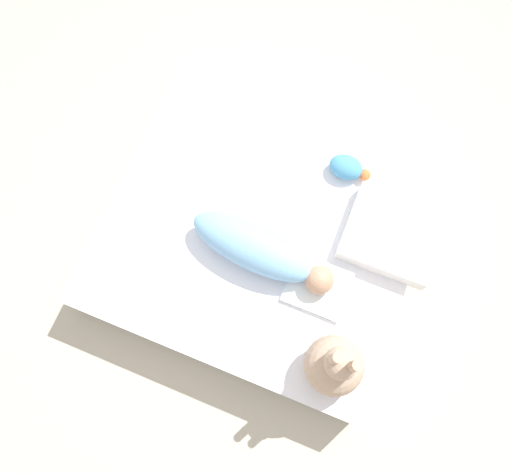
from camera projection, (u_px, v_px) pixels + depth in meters
name	position (u px, v px, depth m)	size (l,w,h in m)	color
ground_plane	(259.00, 246.00, 2.07)	(12.00, 12.00, 0.00)	#B2A893
bed_mattress	(259.00, 238.00, 1.96)	(1.14, 1.04, 0.23)	white
burp_cloth	(317.00, 287.00, 1.78)	(0.22, 0.19, 0.02)	white
swaddled_baby	(258.00, 249.00, 1.75)	(0.55, 0.21, 0.15)	#7FB7E5
pillow	(392.00, 235.00, 1.81)	(0.33, 0.29, 0.07)	white
bunny_plush	(335.00, 365.00, 1.59)	(0.20, 0.20, 0.36)	tan
turtle_plush	(348.00, 168.00, 1.88)	(0.16, 0.10, 0.08)	#4C99C6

